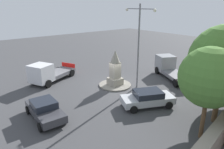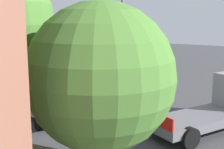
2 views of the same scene
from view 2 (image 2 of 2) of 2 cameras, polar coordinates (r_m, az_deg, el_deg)
ground_plane at (r=18.97m, az=0.78°, el=-4.15°), size 80.00×80.00×0.00m
traffic_island at (r=18.96m, az=0.78°, el=-3.94°), size 3.41×3.41×0.14m
monument at (r=18.60m, az=0.79°, el=1.24°), size 1.30×1.30×3.69m
streetlamp at (r=16.07m, az=2.00°, el=11.20°), size 3.79×0.28×8.28m
car_silver_passing at (r=15.26m, az=-12.57°, el=-5.22°), size 3.49×4.71×1.39m
car_dark_grey_far_side at (r=23.07m, az=-19.50°, el=-0.26°), size 4.32×2.13×1.40m
truck_white_parked_left at (r=25.94m, az=-2.84°, el=2.31°), size 4.21×5.91×2.29m
tree_mid_cluster at (r=7.67m, az=-2.19°, el=-0.48°), size 3.88×3.88×5.31m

